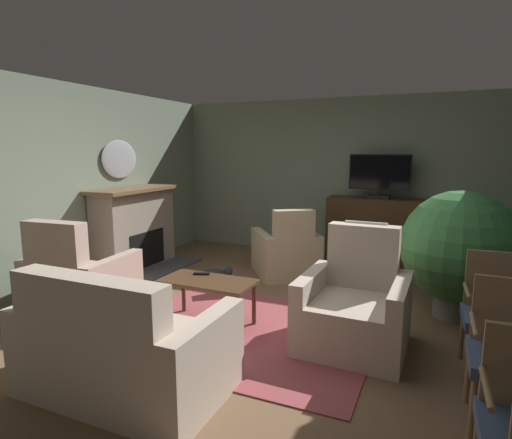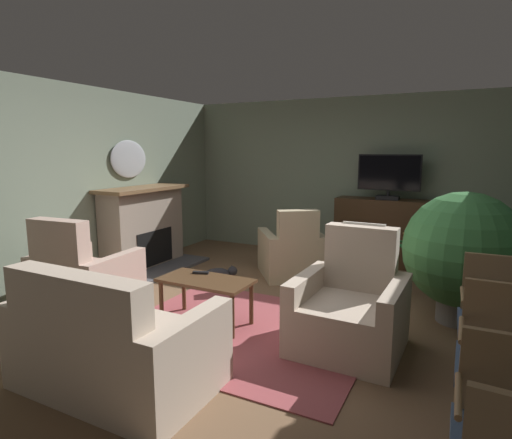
% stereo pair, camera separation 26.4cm
% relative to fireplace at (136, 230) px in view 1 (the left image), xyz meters
% --- Properties ---
extents(ground_plane, '(6.06, 6.88, 0.04)m').
position_rel_fireplace_xyz_m(ground_plane, '(2.45, -1.06, -0.60)').
color(ground_plane, brown).
extents(wall_back, '(6.06, 0.10, 2.62)m').
position_rel_fireplace_xyz_m(wall_back, '(2.45, 2.13, 0.72)').
color(wall_back, gray).
rests_on(wall_back, ground_plane).
extents(wall_left, '(0.10, 6.88, 2.62)m').
position_rel_fireplace_xyz_m(wall_left, '(-0.33, -1.06, 0.72)').
color(wall_left, gray).
rests_on(wall_left, ground_plane).
extents(rug_central, '(2.41, 2.03, 0.01)m').
position_rel_fireplace_xyz_m(rug_central, '(2.45, -1.35, -0.58)').
color(rug_central, '#9E474C').
rests_on(rug_central, ground_plane).
extents(fireplace, '(0.91, 1.56, 1.22)m').
position_rel_fireplace_xyz_m(fireplace, '(0.00, 0.00, 0.00)').
color(fireplace, '#4C4C51').
rests_on(fireplace, ground_plane).
extents(wall_mirror_oval, '(0.06, 0.73, 0.56)m').
position_rel_fireplace_xyz_m(wall_mirror_oval, '(-0.25, 0.00, 1.05)').
color(wall_mirror_oval, '#B2B7BF').
extents(tv_cabinet, '(1.56, 0.45, 1.03)m').
position_rel_fireplace_xyz_m(tv_cabinet, '(3.25, 1.78, -0.09)').
color(tv_cabinet, black).
rests_on(tv_cabinet, ground_plane).
extents(television, '(0.92, 0.20, 0.68)m').
position_rel_fireplace_xyz_m(television, '(3.25, 1.73, 0.80)').
color(television, black).
rests_on(television, tv_cabinet).
extents(coffee_table, '(0.96, 0.49, 0.48)m').
position_rel_fireplace_xyz_m(coffee_table, '(2.02, -1.37, -0.17)').
color(coffee_table, '#4C331E').
rests_on(coffee_table, ground_plane).
extents(tv_remote, '(0.18, 0.10, 0.02)m').
position_rel_fireplace_xyz_m(tv_remote, '(1.87, -1.24, -0.10)').
color(tv_remote, black).
rests_on(tv_remote, coffee_table).
extents(sofa_floral, '(1.48, 0.90, 0.97)m').
position_rel_fireplace_xyz_m(sofa_floral, '(2.06, -2.67, -0.26)').
color(sofa_floral, '#C6B29E').
rests_on(sofa_floral, ground_plane).
extents(armchair_beside_cabinet, '(0.94, 0.93, 1.09)m').
position_rel_fireplace_xyz_m(armchair_beside_cabinet, '(3.46, -1.21, -0.25)').
color(armchair_beside_cabinet, '#C6B29E').
rests_on(armchair_beside_cabinet, ground_plane).
extents(armchair_by_fireplace, '(1.18, 1.20, 0.99)m').
position_rel_fireplace_xyz_m(armchair_by_fireplace, '(2.17, 0.58, -0.27)').
color(armchair_by_fireplace, tan).
rests_on(armchair_by_fireplace, ground_plane).
extents(armchair_angled_to_table, '(1.02, 0.98, 1.06)m').
position_rel_fireplace_xyz_m(armchair_angled_to_table, '(0.53, -1.61, -0.26)').
color(armchair_angled_to_table, '#BC9E8E').
rests_on(armchair_angled_to_table, ground_plane).
extents(side_chair_far_end, '(0.49, 0.50, 0.94)m').
position_rel_fireplace_xyz_m(side_chair_far_end, '(4.58, -1.95, -0.08)').
color(side_chair_far_end, '#42567A').
rests_on(side_chair_far_end, ground_plane).
extents(side_chair_tucked_against_wall, '(0.51, 0.48, 0.96)m').
position_rel_fireplace_xyz_m(side_chair_tucked_against_wall, '(4.58, -1.24, -0.07)').
color(side_chair_tucked_against_wall, '#42567A').
rests_on(side_chair_tucked_against_wall, ground_plane).
extents(potted_plant_tall_palm_by_window, '(0.61, 0.61, 0.82)m').
position_rel_fireplace_xyz_m(potted_plant_tall_palm_by_window, '(4.16, 0.71, -0.10)').
color(potted_plant_tall_palm_by_window, '#3D4C5B').
rests_on(potted_plant_tall_palm_by_window, ground_plane).
extents(potted_plant_small_fern_corner, '(0.95, 0.81, 0.75)m').
position_rel_fireplace_xyz_m(potted_plant_small_fern_corner, '(3.38, 0.35, -0.34)').
color(potted_plant_small_fern_corner, '#3D4C5B').
rests_on(potted_plant_small_fern_corner, ground_plane).
extents(potted_plant_on_hearth_side, '(1.18, 1.18, 1.36)m').
position_rel_fireplace_xyz_m(potted_plant_on_hearth_side, '(4.32, -0.14, 0.17)').
color(potted_plant_on_hearth_side, slate).
rests_on(potted_plant_on_hearth_side, ground_plane).
extents(cat, '(0.53, 0.51, 0.20)m').
position_rel_fireplace_xyz_m(cat, '(1.37, -0.08, -0.49)').
color(cat, '#2D2D33').
rests_on(cat, ground_plane).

